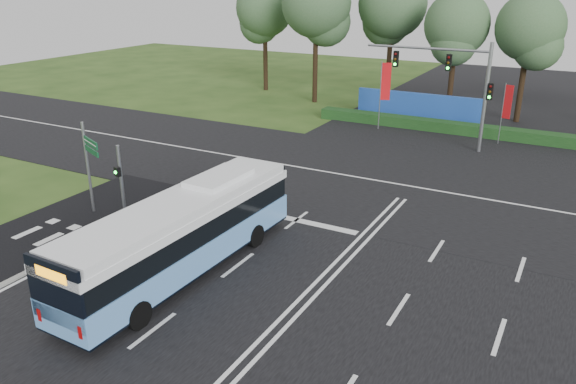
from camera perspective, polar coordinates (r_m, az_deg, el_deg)
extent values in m
plane|color=#284617|center=(21.07, 2.52, -9.57)|extent=(120.00, 120.00, 0.00)
cube|color=black|center=(21.06, 2.52, -9.53)|extent=(20.00, 120.00, 0.04)
cube|color=black|center=(31.30, 12.26, 0.56)|extent=(120.00, 14.00, 0.05)
cube|color=black|center=(26.59, -25.73, -4.92)|extent=(5.00, 18.00, 0.06)
cube|color=gray|center=(24.78, -22.41, -6.17)|extent=(0.25, 18.00, 0.12)
cube|color=#5E97DA|center=(21.86, -10.53, -5.70)|extent=(2.72, 11.52, 1.05)
cube|color=black|center=(22.07, -10.44, -6.81)|extent=(2.69, 11.46, 0.29)
cube|color=black|center=(21.45, -10.69, -3.42)|extent=(2.62, 11.34, 0.91)
cube|color=white|center=(21.22, -10.80, -2.01)|extent=(2.72, 11.52, 0.33)
cube|color=white|center=(21.10, -10.86, -1.18)|extent=(2.65, 11.06, 0.33)
cube|color=white|center=(22.71, -7.01, 1.45)|extent=(1.61, 2.91, 0.24)
cube|color=black|center=(18.06, -22.52, -9.54)|extent=(2.32, 0.19, 2.10)
cube|color=orange|center=(17.73, -22.92, -7.72)|extent=(1.34, 0.10, 0.33)
cylinder|color=black|center=(24.97, -7.61, -3.33)|extent=(0.30, 1.00, 0.99)
cylinder|color=black|center=(23.78, -3.33, -4.47)|extent=(0.30, 1.00, 0.99)
cylinder|color=black|center=(20.64, -19.42, -10.00)|extent=(0.30, 1.00, 0.99)
cylinder|color=black|center=(19.17, -14.94, -12.00)|extent=(0.30, 1.00, 0.99)
cylinder|color=gray|center=(26.57, -16.52, 0.69)|extent=(0.15, 0.15, 3.75)
cube|color=black|center=(26.23, -16.95, 1.99)|extent=(0.34, 0.27, 0.43)
sphere|color=#19F233|center=(26.17, -17.10, 1.93)|extent=(0.15, 0.15, 0.15)
cylinder|color=gray|center=(28.15, -19.64, 2.27)|extent=(0.14, 0.14, 4.50)
cube|color=#0C4525|center=(26.96, -19.44, 4.76)|extent=(1.57, 0.75, 0.34)
cube|color=#0C4525|center=(27.07, -19.34, 3.96)|extent=(1.57, 0.75, 0.25)
cube|color=white|center=(26.94, -19.49, 4.74)|extent=(1.44, 0.65, 0.05)
cylinder|color=gray|center=(42.34, 9.34, 9.60)|extent=(0.08, 0.08, 5.04)
cube|color=red|center=(42.18, 9.93, 10.99)|extent=(0.63, 0.32, 2.69)
cylinder|color=gray|center=(40.61, 20.90, 7.39)|extent=(0.07, 0.07, 4.18)
cube|color=red|center=(40.28, 21.44, 8.51)|extent=(0.53, 0.24, 2.23)
cylinder|color=gray|center=(38.00, 19.39, 8.91)|extent=(0.24, 0.24, 7.00)
cylinder|color=gray|center=(38.39, 13.91, 13.99)|extent=(8.00, 0.16, 0.16)
cube|color=black|center=(38.13, 16.02, 12.53)|extent=(0.32, 0.28, 1.05)
cube|color=black|center=(39.05, 10.91, 13.14)|extent=(0.32, 0.28, 1.05)
cube|color=black|center=(37.87, 19.86, 9.59)|extent=(0.32, 0.28, 1.05)
cube|color=#133413|center=(42.86, 17.23, 6.16)|extent=(22.00, 1.20, 0.80)
cube|color=#1F4BAC|center=(45.96, 13.09, 8.41)|extent=(10.00, 0.30, 2.20)
cylinder|color=black|center=(57.27, -2.32, 14.04)|extent=(0.44, 0.44, 7.52)
sphere|color=#3A5E37|center=(56.91, -2.38, 18.19)|extent=(5.54, 5.54, 5.54)
cylinder|color=black|center=(51.38, 2.80, 13.62)|extent=(0.44, 0.44, 8.21)
sphere|color=#3A5E37|center=(51.00, 2.89, 18.68)|extent=(6.05, 6.05, 6.05)
cylinder|color=black|center=(52.40, 10.25, 13.39)|extent=(0.44, 0.44, 8.08)
sphere|color=#3A5E37|center=(52.02, 10.58, 18.27)|extent=(5.95, 5.95, 5.95)
cylinder|color=black|center=(48.09, 16.32, 11.51)|extent=(0.44, 0.44, 6.89)
sphere|color=#3A5E37|center=(47.66, 16.80, 16.01)|extent=(5.07, 5.07, 5.07)
cylinder|color=black|center=(47.43, 22.71, 10.62)|extent=(0.44, 0.44, 6.88)
sphere|color=#3A5E37|center=(47.00, 23.38, 15.16)|extent=(5.07, 5.07, 5.07)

